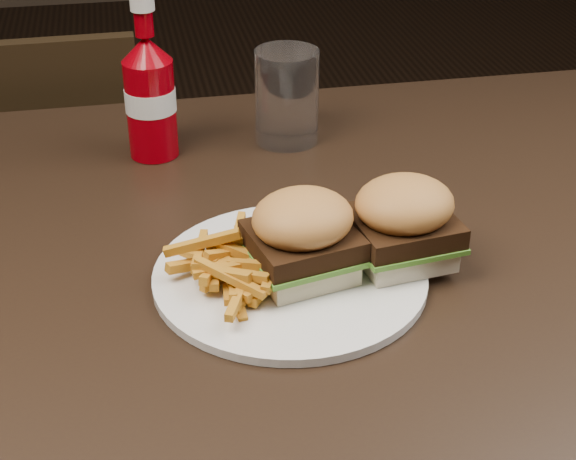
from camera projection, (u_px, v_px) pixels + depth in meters
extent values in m
cube|color=black|center=(294.00, 258.00, 0.91)|extent=(1.20, 0.80, 0.04)
cube|color=black|center=(48.00, 228.00, 1.55)|extent=(0.37, 0.37, 0.03)
cylinder|color=white|center=(290.00, 276.00, 0.84)|extent=(0.26, 0.26, 0.01)
cube|color=#F9F1BA|center=(302.00, 264.00, 0.83)|extent=(0.10, 0.10, 0.02)
cube|color=beige|center=(401.00, 249.00, 0.85)|extent=(0.09, 0.09, 0.02)
cylinder|color=#880009|center=(151.00, 109.00, 1.05)|extent=(0.07, 0.07, 0.12)
cylinder|color=white|center=(287.00, 99.00, 1.08)|extent=(0.10, 0.10, 0.12)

